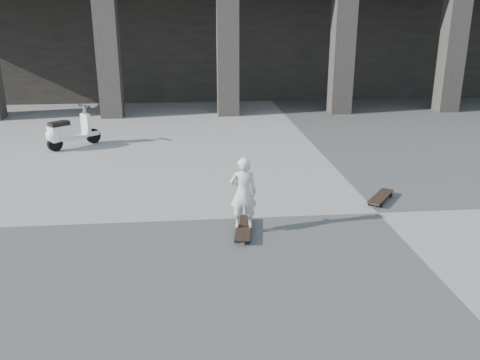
{
  "coord_description": "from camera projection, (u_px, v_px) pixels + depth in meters",
  "views": [
    {
      "loc": [
        -2.95,
        -7.34,
        3.07
      ],
      "look_at": [
        -2.24,
        -0.05,
        0.65
      ],
      "focal_mm": 38.0,
      "sensor_mm": 36.0,
      "label": 1
    }
  ],
  "objects": [
    {
      "name": "ground",
      "position": [
        378.0,
        213.0,
        8.17
      ],
      "size": [
        90.0,
        90.0,
        0.0
      ],
      "primitive_type": "plane",
      "color": "#464644",
      "rests_on": "ground"
    },
    {
      "name": "colonnade",
      "position": [
        262.0,
        13.0,
        20.23
      ],
      "size": [
        28.0,
        8.82,
        6.0
      ],
      "color": "black",
      "rests_on": "ground"
    },
    {
      "name": "longboard",
      "position": [
        243.0,
        228.0,
        7.42
      ],
      "size": [
        0.35,
        0.97,
        0.09
      ],
      "rotation": [
        0.0,
        0.0,
        1.43
      ],
      "color": "black",
      "rests_on": "ground"
    },
    {
      "name": "skateboard_spare",
      "position": [
        381.0,
        197.0,
        8.66
      ],
      "size": [
        0.68,
        0.8,
        0.1
      ],
      "rotation": [
        0.0,
        0.0,
        0.92
      ],
      "color": "black",
      "rests_on": "ground"
    },
    {
      "name": "child",
      "position": [
        243.0,
        193.0,
        7.25
      ],
      "size": [
        0.4,
        0.27,
        1.05
      ],
      "primitive_type": "imported",
      "rotation": [
        0.0,
        0.0,
        3.09
      ],
      "color": "beige",
      "rests_on": "longboard"
    },
    {
      "name": "scooter",
      "position": [
        65.0,
        133.0,
        11.89
      ],
      "size": [
        1.11,
        1.04,
        0.97
      ],
      "rotation": [
        0.0,
        0.0,
        0.75
      ],
      "color": "black",
      "rests_on": "ground"
    }
  ]
}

